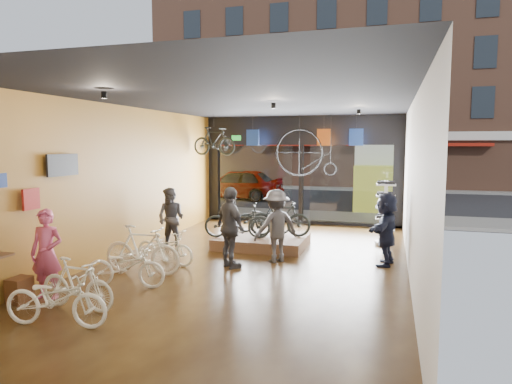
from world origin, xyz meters
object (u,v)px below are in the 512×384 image
at_px(box_truck, 384,176).
at_px(customer_5, 386,229).
at_px(street_car, 237,184).
at_px(penny_farthing, 309,154).
at_px(hung_bike, 214,141).
at_px(display_bike_mid, 280,218).
at_px(floor_bike_2, 126,266).
at_px(floor_bike_1, 77,284).
at_px(customer_0, 47,254).
at_px(customer_1, 171,218).
at_px(floor_bike_0, 56,299).
at_px(floor_bike_3, 142,250).
at_px(display_bike_right, 263,218).
at_px(sunglasses_rack, 385,213).
at_px(display_platform, 262,242).
at_px(display_bike_left, 237,221).
at_px(customer_3, 276,226).
at_px(customer_2, 231,228).
at_px(floor_bike_4, 165,247).

distance_m(box_truck, customer_5, 10.14).
relative_size(street_car, penny_farthing, 2.38).
bearing_deg(hung_bike, display_bike_mid, -118.79).
bearing_deg(floor_bike_2, box_truck, -28.39).
height_order(floor_bike_1, customer_5, customer_5).
bearing_deg(customer_0, customer_1, 74.85).
relative_size(box_truck, floor_bike_1, 4.80).
xyz_separation_m(floor_bike_1, hung_bike, (-0.60, 7.84, 2.47)).
distance_m(floor_bike_0, customer_5, 7.15).
relative_size(floor_bike_0, hung_bike, 1.07).
bearing_deg(floor_bike_3, display_bike_mid, -34.33).
xyz_separation_m(street_car, display_bike_right, (4.10, -9.68, -0.07)).
xyz_separation_m(customer_0, sunglasses_rack, (5.89, 6.40, 0.08)).
relative_size(display_platform, customer_5, 1.41).
bearing_deg(display_bike_left, floor_bike_2, 154.89).
distance_m(floor_bike_1, floor_bike_2, 1.33).
xyz_separation_m(floor_bike_0, floor_bike_3, (-0.22, 2.93, 0.10)).
distance_m(floor_bike_0, hung_bike, 8.94).
bearing_deg(display_bike_mid, display_bike_left, 104.09).
distance_m(street_car, customer_3, 12.57).
bearing_deg(display_bike_mid, display_bike_right, 47.45).
distance_m(floor_bike_1, customer_3, 4.80).
height_order(box_truck, floor_bike_0, box_truck).
bearing_deg(floor_bike_1, sunglasses_rack, -32.15).
height_order(display_bike_right, sunglasses_rack, sunglasses_rack).
distance_m(floor_bike_3, customer_1, 2.47).
height_order(display_platform, customer_0, customer_0).
bearing_deg(customer_2, street_car, -30.67).
relative_size(customer_3, customer_5, 1.02).
distance_m(floor_bike_4, customer_1, 1.69).
relative_size(floor_bike_2, floor_bike_4, 1.03).
bearing_deg(display_bike_left, floor_bike_3, 147.59).
bearing_deg(customer_2, hung_bike, -23.12).
bearing_deg(customer_1, customer_3, -2.46).
height_order(floor_bike_4, display_bike_right, display_bike_right).
bearing_deg(street_car, sunglasses_rack, 39.91).
height_order(display_platform, sunglasses_rack, sunglasses_rack).
distance_m(box_truck, floor_bike_3, 13.37).
xyz_separation_m(floor_bike_1, floor_bike_2, (0.11, 1.32, -0.03)).
xyz_separation_m(display_platform, customer_0, (-2.65, -5.14, 0.68)).
relative_size(customer_3, hung_bike, 1.11).
height_order(floor_bike_1, floor_bike_2, floor_bike_1).
bearing_deg(sunglasses_rack, floor_bike_1, -110.69).
xyz_separation_m(floor_bike_0, customer_5, (4.85, 5.23, 0.41)).
bearing_deg(floor_bike_2, floor_bike_0, 172.72).
bearing_deg(customer_1, street_car, 107.08).
relative_size(floor_bike_4, customer_1, 0.94).
distance_m(floor_bike_2, customer_3, 3.67).
bearing_deg(customer_2, customer_3, -95.39).
height_order(floor_bike_4, hung_bike, hung_bike).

